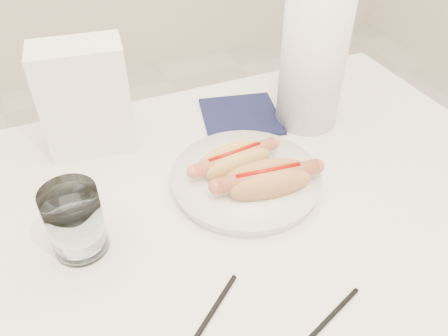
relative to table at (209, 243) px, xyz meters
name	(u,v)px	position (x,y,z in m)	size (l,w,h in m)	color
table	(209,243)	(0.00, 0.00, 0.00)	(1.20, 0.80, 0.75)	white
plate	(246,180)	(0.09, 0.05, 0.07)	(0.25, 0.25, 0.02)	white
hotdog_left	(235,160)	(0.08, 0.08, 0.10)	(0.16, 0.08, 0.04)	#E1AF5A
hotdog_right	(267,179)	(0.11, 0.01, 0.10)	(0.18, 0.08, 0.05)	tan
water_glass	(75,221)	(-0.20, 0.02, 0.12)	(0.08, 0.08, 0.11)	white
napkin_box	(85,99)	(-0.13, 0.27, 0.16)	(0.16, 0.09, 0.21)	white
navy_napkin	(241,116)	(0.17, 0.25, 0.06)	(0.16, 0.16, 0.01)	#121739
paper_towel_roll	(313,58)	(0.29, 0.19, 0.20)	(0.13, 0.13, 0.28)	white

